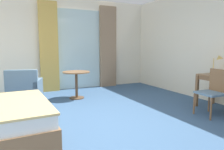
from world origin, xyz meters
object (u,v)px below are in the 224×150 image
Objects in this scene: desk_lamp at (218,60)px; round_cafe_table at (76,78)px; armchair_by_window at (25,89)px; desk_chair at (214,90)px.

desk_lamp is 0.63× the size of round_cafe_table.
round_cafe_table is at bearing -9.92° from armchair_by_window.
armchair_by_window is at bearing 139.65° from desk_chair.
desk_lamp is 0.47× the size of armchair_by_window.
desk_lamp reaches higher than round_cafe_table.
desk_lamp is (0.49, 0.32, 0.56)m from desk_chair.
desk_chair is 4.31m from armchair_by_window.
armchair_by_window is at bearing 170.08° from round_cafe_table.
desk_lamp is 3.41m from round_cafe_table.
desk_lamp is at bearing 33.51° from desk_chair.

